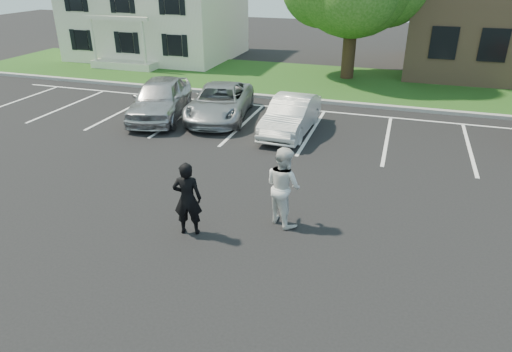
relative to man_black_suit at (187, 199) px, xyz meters
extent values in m
plane|color=black|center=(1.36, 0.00, -0.92)|extent=(90.00, 90.00, 0.00)
cube|color=gray|center=(1.36, 12.00, -0.84)|extent=(40.00, 0.30, 0.15)
cube|color=#2C4D19|center=(1.36, 16.00, -0.88)|extent=(44.00, 8.00, 0.08)
cube|color=silver|center=(-12.64, 8.00, -0.91)|extent=(0.12, 5.20, 0.01)
cube|color=silver|center=(-9.84, 8.00, -0.91)|extent=(0.12, 5.20, 0.01)
cube|color=silver|center=(-7.04, 8.00, -0.91)|extent=(0.12, 5.20, 0.01)
cube|color=silver|center=(-4.24, 8.00, -0.91)|extent=(0.12, 5.20, 0.01)
cube|color=silver|center=(-1.44, 8.00, -0.91)|extent=(0.12, 5.20, 0.01)
cube|color=silver|center=(1.36, 8.00, -0.91)|extent=(0.12, 5.20, 0.01)
cube|color=silver|center=(4.16, 8.00, -0.91)|extent=(0.12, 5.20, 0.01)
cube|color=silver|center=(6.96, 8.00, -0.91)|extent=(0.12, 5.20, 0.01)
cube|color=silver|center=(2.76, 10.70, -0.91)|extent=(34.00, 0.12, 0.01)
cube|color=beige|center=(-11.64, 20.00, 1.68)|extent=(10.00, 8.00, 5.20)
cube|color=beige|center=(-11.64, 15.70, -0.67)|extent=(4.00, 1.60, 0.50)
cylinder|color=beige|center=(-13.34, 15.10, 0.43)|extent=(0.18, 0.18, 2.70)
cylinder|color=beige|center=(-9.94, 15.10, 0.43)|extent=(0.18, 0.18, 2.70)
cube|color=beige|center=(-11.64, 15.10, 2.08)|extent=(4.20, 0.25, 0.20)
cube|color=black|center=(-11.64, 15.98, 0.58)|extent=(0.90, 0.06, 1.20)
cube|color=black|center=(-11.64, 15.98, 2.88)|extent=(0.90, 0.06, 1.20)
cube|color=black|center=(-12.29, 15.98, 0.58)|extent=(0.32, 0.05, 1.25)
cube|color=black|center=(-10.99, 15.98, 0.58)|extent=(0.32, 0.05, 1.25)
cube|color=black|center=(6.16, 16.97, 1.28)|extent=(1.30, 0.06, 1.60)
cube|color=black|center=(8.46, 16.97, 1.28)|extent=(1.30, 0.06, 1.60)
cylinder|color=black|center=(1.45, 17.12, 0.68)|extent=(0.70, 0.70, 3.20)
imported|color=black|center=(0.00, 0.00, 0.00)|extent=(0.76, 0.60, 1.83)
imported|color=silver|center=(2.00, 1.17, 0.08)|extent=(1.23, 1.18, 2.00)
imported|color=#AFAFB4|center=(-4.99, 7.83, -0.10)|extent=(2.99, 5.09, 1.63)
imported|color=#9DA0A4|center=(-2.64, 8.53, -0.24)|extent=(3.04, 5.17, 1.35)
imported|color=silver|center=(0.59, 7.65, -0.24)|extent=(1.56, 4.15, 1.35)
camera|label=1|loc=(4.40, -8.43, 5.01)|focal=32.00mm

